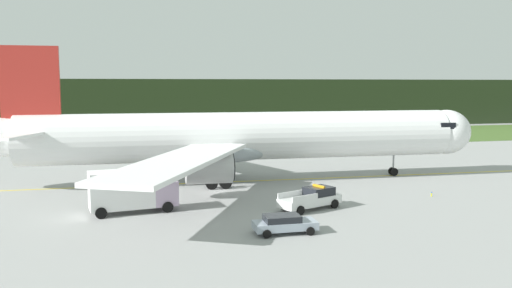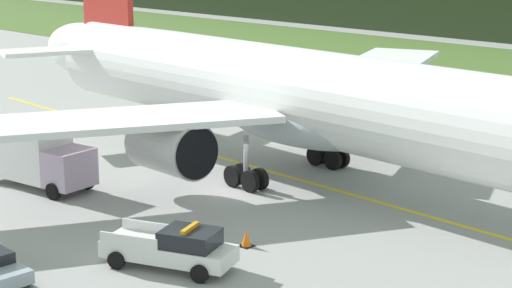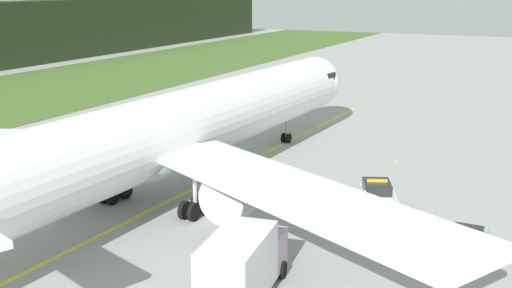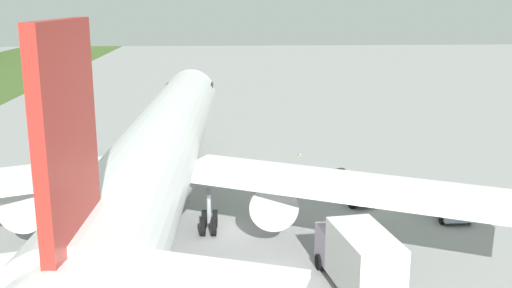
{
  "view_description": "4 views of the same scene",
  "coord_description": "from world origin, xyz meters",
  "px_view_note": "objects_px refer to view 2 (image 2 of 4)",
  "views": [
    {
      "loc": [
        -8.51,
        -49.27,
        10.39
      ],
      "look_at": [
        5.33,
        5.78,
        3.79
      ],
      "focal_mm": 36.33,
      "sensor_mm": 36.0,
      "label": 1
    },
    {
      "loc": [
        32.7,
        -31.11,
        13.67
      ],
      "look_at": [
        5.08,
        -3.23,
        4.04
      ],
      "focal_mm": 61.21,
      "sensor_mm": 36.0,
      "label": 2
    },
    {
      "loc": [
        -32.84,
        -19.41,
        14.57
      ],
      "look_at": [
        5.28,
        -0.97,
        3.88
      ],
      "focal_mm": 44.72,
      "sensor_mm": 36.0,
      "label": 3
    },
    {
      "loc": [
        -36.02,
        0.07,
        14.62
      ],
      "look_at": [
        4.23,
        -2.38,
        4.81
      ],
      "focal_mm": 41.73,
      "sensor_mm": 36.0,
      "label": 4
    }
  ],
  "objects_px": {
    "airliner": "(323,102)",
    "ops_pickup_truck": "(173,248)",
    "apron_cone": "(246,238)",
    "catering_truck": "(35,153)"
  },
  "relations": [
    {
      "from": "apron_cone",
      "to": "ops_pickup_truck",
      "type": "bearing_deg",
      "value": -94.39
    },
    {
      "from": "airliner",
      "to": "ops_pickup_truck",
      "type": "distance_m",
      "value": 14.41
    },
    {
      "from": "airliner",
      "to": "ops_pickup_truck",
      "type": "xyz_separation_m",
      "value": [
        3.43,
        -13.47,
        -3.81
      ]
    },
    {
      "from": "catering_truck",
      "to": "airliner",
      "type": "bearing_deg",
      "value": 44.3
    },
    {
      "from": "ops_pickup_truck",
      "to": "airliner",
      "type": "bearing_deg",
      "value": 104.27
    },
    {
      "from": "ops_pickup_truck",
      "to": "apron_cone",
      "type": "xyz_separation_m",
      "value": [
        0.3,
        3.96,
        -0.54
      ]
    },
    {
      "from": "airliner",
      "to": "apron_cone",
      "type": "distance_m",
      "value": 11.11
    },
    {
      "from": "airliner",
      "to": "ops_pickup_truck",
      "type": "bearing_deg",
      "value": -75.73
    },
    {
      "from": "ops_pickup_truck",
      "to": "catering_truck",
      "type": "height_order",
      "value": "catering_truck"
    },
    {
      "from": "airliner",
      "to": "apron_cone",
      "type": "bearing_deg",
      "value": -68.59
    }
  ]
}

